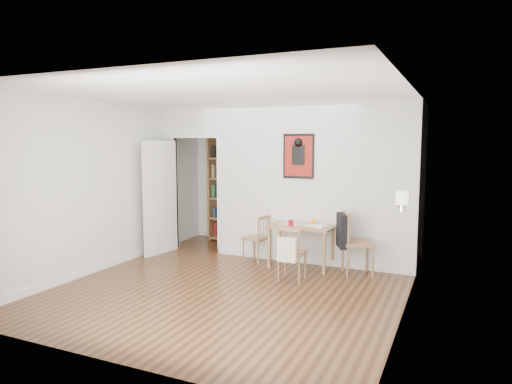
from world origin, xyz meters
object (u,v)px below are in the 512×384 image
at_px(chair_front, 292,253).
at_px(notebook, 317,226).
at_px(chair_right, 356,242).
at_px(ceramic_jar_a, 402,203).
at_px(dining_table, 302,230).
at_px(ceramic_jar_b, 406,201).
at_px(fireplace, 402,251).
at_px(red_glass, 291,223).
at_px(orange_fruit, 313,222).
at_px(chair_left, 256,239).
at_px(bookshelf, 231,189).
at_px(mantel_lamp, 403,199).

distance_m(chair_front, notebook, 0.77).
distance_m(chair_right, ceramic_jar_a, 1.25).
relative_size(dining_table, ceramic_jar_b, 10.92).
height_order(chair_right, fireplace, fireplace).
relative_size(red_glass, orange_fruit, 1.10).
bearing_deg(chair_left, ceramic_jar_b, -12.41).
distance_m(dining_table, notebook, 0.26).
bearing_deg(chair_left, dining_table, 0.05).
bearing_deg(red_glass, bookshelf, 141.24).
distance_m(chair_front, orange_fruit, 0.84).
xyz_separation_m(dining_table, mantel_lamp, (1.63, -1.17, 0.71)).
bearing_deg(chair_right, notebook, 173.80).
bearing_deg(dining_table, chair_front, -82.62).
relative_size(red_glass, ceramic_jar_a, 0.89).
xyz_separation_m(chair_front, orange_fruit, (0.07, 0.78, 0.32)).
xyz_separation_m(bookshelf, ceramic_jar_a, (3.52, -2.11, 0.17)).
bearing_deg(mantel_lamp, bookshelf, 145.22).
bearing_deg(chair_front, chair_left, 141.24).
bearing_deg(orange_fruit, chair_right, -11.44).
distance_m(dining_table, chair_front, 0.74).
bearing_deg(red_glass, chair_left, 167.91).
relative_size(dining_table, bookshelf, 0.47).
distance_m(dining_table, ceramic_jar_a, 1.89).
bearing_deg(dining_table, bookshelf, 146.00).
relative_size(dining_table, chair_front, 1.26).
relative_size(notebook, mantel_lamp, 1.30).
bearing_deg(orange_fruit, ceramic_jar_a, -31.47).
bearing_deg(dining_table, ceramic_jar_b, -18.18).
distance_m(chair_right, orange_fruit, 0.77).
bearing_deg(chair_front, orange_fruit, 85.19).
relative_size(ceramic_jar_a, ceramic_jar_b, 1.20).
height_order(dining_table, chair_left, chair_left).
bearing_deg(orange_fruit, bookshelf, 149.45).
bearing_deg(notebook, chair_right, -6.20).
bearing_deg(bookshelf, chair_right, -26.12).
relative_size(bookshelf, red_glass, 21.85).
height_order(chair_right, notebook, chair_right).
distance_m(chair_right, fireplace, 1.07).
relative_size(chair_left, notebook, 2.46).
distance_m(red_glass, notebook, 0.40).
bearing_deg(fireplace, ceramic_jar_a, 121.01).
height_order(chair_left, chair_right, chair_right).
bearing_deg(dining_table, mantel_lamp, -35.68).
distance_m(orange_fruit, mantel_lamp, 2.02).
xyz_separation_m(fireplace, red_glass, (-1.75, 0.71, 0.11)).
bearing_deg(ceramic_jar_b, red_glass, 167.48).
height_order(mantel_lamp, ceramic_jar_a, mantel_lamp).
bearing_deg(fireplace, notebook, 148.36).
distance_m(chair_left, bookshelf, 1.85).
xyz_separation_m(bookshelf, notebook, (2.17, -1.31, -0.36)).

